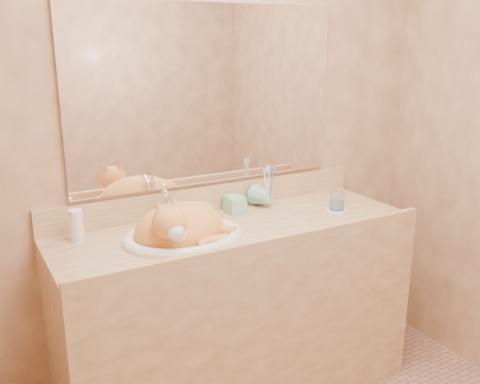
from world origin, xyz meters
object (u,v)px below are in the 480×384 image
soap_dispenser (240,198)px  toothbrush_cup (269,199)px  water_glass (337,201)px  sink_basin (183,221)px  cat (180,225)px  vanity_counter (237,313)px

soap_dispenser → toothbrush_cup: 0.17m
toothbrush_cup → water_glass: bearing=-36.3°
sink_basin → water_glass: sink_basin is taller
cat → soap_dispenser: bearing=13.0°
vanity_counter → sink_basin: bearing=-175.6°
toothbrush_cup → water_glass: (0.26, -0.19, 0.00)m
vanity_counter → toothbrush_cup: 0.56m
vanity_counter → sink_basin: sink_basin is taller
vanity_counter → soap_dispenser: (0.09, 0.13, 0.51)m
toothbrush_cup → soap_dispenser: bearing=-173.8°
vanity_counter → sink_basin: (-0.26, -0.02, 0.50)m
soap_dispenser → water_glass: 0.46m
sink_basin → toothbrush_cup: sink_basin is taller
soap_dispenser → sink_basin: bearing=-154.7°
cat → toothbrush_cup: bearing=8.1°
soap_dispenser → vanity_counter: bearing=-121.9°
cat → soap_dispenser: 0.39m
soap_dispenser → water_glass: size_ratio=2.03×
vanity_counter → toothbrush_cup: toothbrush_cup is taller
sink_basin → cat: 0.02m
cat → water_glass: size_ratio=4.73×
cat → soap_dispenser: size_ratio=2.33×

